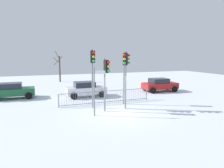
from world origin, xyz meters
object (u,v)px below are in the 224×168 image
object	(u,v)px
direction_sign_post	(95,89)
car_white_far	(86,89)
traffic_light_mid_right	(106,73)
bare_tree_left	(59,68)
traffic_light_rear_right	(126,66)
traffic_light_mid_left	(93,65)
car_red_mid	(160,85)
traffic_light_foreground_left	(125,67)
car_green_trailing	(13,90)

from	to	relation	value
direction_sign_post	car_white_far	bearing A→B (deg)	103.67
traffic_light_mid_right	bare_tree_left	xyz separation A→B (m)	(-1.40, 18.11, -0.65)
traffic_light_rear_right	traffic_light_mid_left	xyz separation A→B (m)	(-2.89, -0.51, 0.15)
direction_sign_post	car_red_mid	world-z (taller)	direction_sign_post
traffic_light_foreground_left	traffic_light_rear_right	bearing A→B (deg)	-78.80
direction_sign_post	traffic_light_mid_left	bearing A→B (deg)	100.22
traffic_light_rear_right	traffic_light_mid_right	world-z (taller)	traffic_light_rear_right
direction_sign_post	bare_tree_left	bearing A→B (deg)	111.85
traffic_light_mid_left	car_red_mid	xyz separation A→B (m)	(8.81, 4.67, -2.51)
car_green_trailing	bare_tree_left	size ratio (longest dim) A/B	0.83
traffic_light_rear_right	car_green_trailing	xyz separation A→B (m)	(-9.04, 5.55, -2.36)
traffic_light_foreground_left	car_white_far	size ratio (longest dim) A/B	1.13
traffic_light_foreground_left	traffic_light_mid_left	bearing A→B (deg)	13.19
traffic_light_mid_right	car_white_far	distance (m)	6.14
traffic_light_rear_right	traffic_light_foreground_left	world-z (taller)	traffic_light_foreground_left
traffic_light_rear_right	traffic_light_mid_left	distance (m)	2.94
traffic_light_rear_right	car_green_trailing	size ratio (longest dim) A/B	1.11
traffic_light_foreground_left	direction_sign_post	xyz separation A→B (m)	(-2.57, -0.94, -1.33)
car_green_trailing	bare_tree_left	distance (m)	12.20
direction_sign_post	car_red_mid	distance (m)	11.30
bare_tree_left	car_red_mid	bearing A→B (deg)	-52.01
direction_sign_post	car_white_far	size ratio (longest dim) A/B	0.86
direction_sign_post	car_white_far	world-z (taller)	direction_sign_post
traffic_light_mid_right	traffic_light_foreground_left	bearing A→B (deg)	162.68
traffic_light_foreground_left	car_red_mid	world-z (taller)	traffic_light_foreground_left
traffic_light_rear_right	car_red_mid	distance (m)	7.61
traffic_light_rear_right	car_red_mid	size ratio (longest dim) A/B	1.11
traffic_light_foreground_left	traffic_light_mid_right	distance (m)	1.64
traffic_light_mid_right	traffic_light_rear_right	bearing A→B (deg)	-169.66
traffic_light_foreground_left	traffic_light_mid_left	size ratio (longest dim) A/B	0.96
car_green_trailing	bare_tree_left	world-z (taller)	bare_tree_left
traffic_light_foreground_left	traffic_light_mid_left	distance (m)	2.42
traffic_light_foreground_left	traffic_light_mid_left	xyz separation A→B (m)	(-2.23, 0.93, 0.12)
traffic_light_mid_right	car_green_trailing	xyz separation A→B (m)	(-6.80, 7.25, -2.03)
traffic_light_mid_left	car_red_mid	world-z (taller)	traffic_light_mid_left
traffic_light_rear_right	car_green_trailing	distance (m)	10.87
traffic_light_mid_left	car_white_far	world-z (taller)	traffic_light_mid_left
traffic_light_foreground_left	car_green_trailing	bearing A→B (deg)	-3.96
traffic_light_mid_right	car_red_mid	xyz separation A→B (m)	(8.16, 5.87, -2.03)
car_green_trailing	direction_sign_post	bearing A→B (deg)	-55.00
traffic_light_mid_left	car_green_trailing	distance (m)	8.99
traffic_light_foreground_left	car_green_trailing	distance (m)	11.17
bare_tree_left	traffic_light_foreground_left	bearing A→B (deg)	-80.52
bare_tree_left	direction_sign_post	bearing A→B (deg)	-88.76
traffic_light_rear_right	car_green_trailing	bearing A→B (deg)	-118.14
traffic_light_foreground_left	traffic_light_mid_right	xyz separation A→B (m)	(-1.58, -0.27, -0.37)
bare_tree_left	car_white_far	bearing A→B (deg)	-84.47
car_red_mid	bare_tree_left	bearing A→B (deg)	129.04
traffic_light_mid_left	car_red_mid	bearing A→B (deg)	-154.05
traffic_light_rear_right	bare_tree_left	world-z (taller)	bare_tree_left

